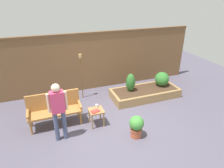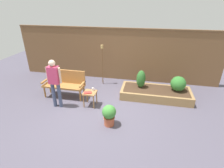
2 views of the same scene
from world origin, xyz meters
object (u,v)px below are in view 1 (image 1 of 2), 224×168
(garden_bench, at_px, (54,107))
(shrub_far_corner, at_px, (162,79))
(cup_on_table, at_px, (97,106))
(tiki_torch, at_px, (81,69))
(book_on_table, at_px, (95,111))
(person_by_bench, at_px, (58,108))
(side_table, at_px, (96,113))
(potted_boxwood, at_px, (136,126))
(shrub_near_bench, at_px, (131,82))

(garden_bench, bearing_deg, shrub_far_corner, 9.08)
(cup_on_table, relative_size, tiki_torch, 0.07)
(book_on_table, height_order, person_by_bench, person_by_bench)
(side_table, height_order, person_by_bench, person_by_bench)
(cup_on_table, bearing_deg, person_by_bench, -158.96)
(side_table, distance_m, shrub_far_corner, 2.99)
(book_on_table, relative_size, potted_boxwood, 0.39)
(garden_bench, distance_m, side_table, 1.17)
(garden_bench, xyz_separation_m, cup_on_table, (1.13, -0.31, -0.02))
(person_by_bench, bearing_deg, side_table, 15.38)
(garden_bench, distance_m, person_by_bench, 0.82)
(cup_on_table, distance_m, book_on_table, 0.23)
(garden_bench, xyz_separation_m, shrub_far_corner, (3.86, 0.62, 0.01))
(book_on_table, relative_size, person_by_bench, 0.15)
(garden_bench, bearing_deg, shrub_near_bench, 13.33)
(shrub_far_corner, height_order, person_by_bench, person_by_bench)
(tiki_torch, xyz_separation_m, person_by_bench, (-0.99, -1.96, -0.17))
(shrub_far_corner, bearing_deg, person_by_bench, -160.55)
(side_table, distance_m, person_by_bench, 1.17)
(tiki_torch, bearing_deg, person_by_bench, -116.70)
(person_by_bench, bearing_deg, potted_boxwood, -17.48)
(cup_on_table, relative_size, shrub_near_bench, 0.17)
(book_on_table, height_order, tiki_torch, tiki_torch)
(shrub_far_corner, relative_size, tiki_torch, 0.32)
(garden_bench, distance_m, cup_on_table, 1.18)
(cup_on_table, bearing_deg, shrub_far_corner, 18.82)
(book_on_table, height_order, potted_boxwood, potted_boxwood)
(book_on_table, distance_m, potted_boxwood, 1.17)
(garden_bench, xyz_separation_m, potted_boxwood, (1.89, -1.30, -0.20))
(shrub_far_corner, xyz_separation_m, tiki_torch, (-2.81, 0.62, 0.55))
(side_table, relative_size, book_on_table, 2.04)
(garden_bench, height_order, side_table, garden_bench)
(book_on_table, bearing_deg, cup_on_table, 44.47)
(potted_boxwood, height_order, shrub_far_corner, shrub_far_corner)
(potted_boxwood, bearing_deg, garden_bench, 145.49)
(side_table, distance_m, tiki_torch, 1.83)
(garden_bench, height_order, shrub_near_bench, garden_bench)
(garden_bench, distance_m, shrub_near_bench, 2.68)
(garden_bench, xyz_separation_m, person_by_bench, (0.07, -0.72, 0.39))
(garden_bench, relative_size, shrub_far_corner, 2.83)
(potted_boxwood, height_order, shrub_near_bench, shrub_near_bench)
(side_table, distance_m, potted_boxwood, 1.18)
(garden_bench, xyz_separation_m, tiki_torch, (1.05, 1.24, 0.56))
(book_on_table, xyz_separation_m, shrub_far_corner, (2.83, 1.14, 0.06))
(potted_boxwood, bearing_deg, person_by_bench, 162.52)
(shrub_near_bench, height_order, shrub_far_corner, shrub_near_bench)
(shrub_near_bench, bearing_deg, book_on_table, -144.20)
(garden_bench, bearing_deg, cup_on_table, -15.43)
(cup_on_table, relative_size, potted_boxwood, 0.18)
(cup_on_table, distance_m, potted_boxwood, 1.25)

